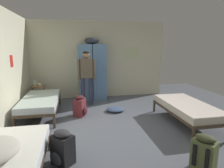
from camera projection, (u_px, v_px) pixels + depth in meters
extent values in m
plane|color=#565B66|center=(114.00, 128.00, 4.39)|extent=(8.95, 8.95, 0.00)
cube|color=beige|center=(98.00, 60.00, 6.86)|extent=(4.68, 0.06, 2.63)
cube|color=beige|center=(131.00, 53.00, 7.00)|extent=(0.55, 0.01, 0.40)
cube|color=red|center=(12.00, 61.00, 4.63)|extent=(0.01, 0.20, 0.28)
cube|color=#5B84B2|center=(85.00, 72.00, 6.55)|extent=(0.44, 0.52, 1.85)
cylinder|color=black|center=(90.00, 70.00, 6.28)|extent=(0.02, 0.03, 0.02)
cube|color=#5B84B2|center=(99.00, 72.00, 6.64)|extent=(0.44, 0.52, 1.85)
cylinder|color=black|center=(104.00, 69.00, 6.37)|extent=(0.02, 0.03, 0.02)
ellipsoid|color=#333842|center=(92.00, 41.00, 6.39)|extent=(0.48, 0.36, 0.22)
cylinder|color=brown|center=(31.00, 96.00, 6.05)|extent=(0.03, 0.03, 0.55)
cylinder|color=brown|center=(43.00, 96.00, 6.11)|extent=(0.03, 0.03, 0.55)
cylinder|color=brown|center=(33.00, 94.00, 6.31)|extent=(0.03, 0.03, 0.55)
cylinder|color=brown|center=(45.00, 94.00, 6.37)|extent=(0.03, 0.03, 0.55)
cube|color=brown|center=(38.00, 97.00, 6.23)|extent=(0.38, 0.30, 0.02)
cube|color=brown|center=(38.00, 86.00, 6.16)|extent=(0.38, 0.30, 0.02)
cylinder|color=#473828|center=(14.00, 125.00, 4.21)|extent=(0.06, 0.06, 0.28)
cylinder|color=#473828|center=(54.00, 122.00, 4.37)|extent=(0.06, 0.06, 0.28)
cylinder|color=#473828|center=(31.00, 101.00, 5.98)|extent=(0.06, 0.06, 0.28)
cylinder|color=#473828|center=(60.00, 100.00, 6.14)|extent=(0.06, 0.06, 0.28)
cube|color=#473828|center=(41.00, 104.00, 5.14)|extent=(0.90, 1.90, 0.06)
cube|color=silver|center=(40.00, 100.00, 5.12)|extent=(0.87, 1.84, 0.14)
cube|color=silver|center=(40.00, 97.00, 5.11)|extent=(0.86, 1.82, 0.01)
cylinder|color=#473828|center=(182.00, 105.00, 5.61)|extent=(0.06, 0.06, 0.28)
cylinder|color=#473828|center=(154.00, 107.00, 5.46)|extent=(0.06, 0.06, 0.28)
cylinder|color=#473828|center=(193.00, 136.00, 3.68)|extent=(0.06, 0.06, 0.28)
cube|color=#473828|center=(187.00, 111.00, 4.62)|extent=(0.90, 1.90, 0.06)
cube|color=beige|center=(187.00, 107.00, 4.60)|extent=(0.87, 1.84, 0.14)
cube|color=silver|center=(187.00, 103.00, 4.58)|extent=(0.86, 1.82, 0.01)
cylinder|color=#473828|center=(49.00, 143.00, 3.44)|extent=(0.06, 0.06, 0.28)
cube|color=silver|center=(4.00, 161.00, 2.43)|extent=(0.87, 1.84, 0.14)
cube|color=white|center=(3.00, 156.00, 2.41)|extent=(0.86, 1.82, 0.01)
cylinder|color=#2D334C|center=(91.00, 91.00, 6.01)|extent=(0.13, 0.13, 0.86)
cylinder|color=#2D334C|center=(83.00, 92.00, 5.97)|extent=(0.13, 0.13, 0.86)
cube|color=brown|center=(86.00, 68.00, 5.85)|extent=(0.36, 0.21, 0.59)
cylinder|color=brown|center=(94.00, 69.00, 5.90)|extent=(0.08, 0.08, 0.61)
cylinder|color=brown|center=(79.00, 70.00, 5.82)|extent=(0.08, 0.08, 0.61)
sphere|color=#936B4C|center=(86.00, 55.00, 5.78)|extent=(0.21, 0.21, 0.21)
ellipsoid|color=black|center=(86.00, 53.00, 5.77)|extent=(0.20, 0.20, 0.11)
cylinder|color=silver|center=(35.00, 83.00, 6.14)|extent=(0.06, 0.06, 0.17)
cylinder|color=#2666B2|center=(34.00, 80.00, 6.12)|extent=(0.03, 0.03, 0.03)
cylinder|color=white|center=(40.00, 84.00, 6.12)|extent=(0.05, 0.05, 0.11)
cylinder|color=black|center=(39.00, 82.00, 6.10)|extent=(0.03, 0.03, 0.03)
cube|color=maroon|center=(80.00, 107.00, 5.11)|extent=(0.35, 0.39, 0.46)
ellipsoid|color=#42191E|center=(85.00, 111.00, 5.10)|extent=(0.17, 0.25, 0.20)
ellipsoid|color=#42191E|center=(79.00, 97.00, 5.06)|extent=(0.31, 0.35, 0.10)
cube|color=black|center=(73.00, 107.00, 5.05)|extent=(0.04, 0.06, 0.32)
cube|color=black|center=(76.00, 105.00, 5.22)|extent=(0.04, 0.06, 0.32)
cube|color=black|center=(63.00, 150.00, 3.05)|extent=(0.40, 0.40, 0.46)
ellipsoid|color=#2D2D33|center=(56.00, 159.00, 2.94)|extent=(0.23, 0.23, 0.20)
ellipsoid|color=#2D2D33|center=(62.00, 133.00, 2.99)|extent=(0.36, 0.36, 0.10)
cube|color=black|center=(65.00, 143.00, 3.20)|extent=(0.05, 0.05, 0.32)
cube|color=black|center=(73.00, 146.00, 3.10)|extent=(0.05, 0.05, 0.32)
cube|color=#566038|center=(204.00, 155.00, 2.89)|extent=(0.38, 0.40, 0.46)
ellipsoid|color=#383D23|center=(207.00, 156.00, 3.01)|extent=(0.20, 0.24, 0.20)
ellipsoid|color=#383D23|center=(206.00, 138.00, 2.84)|extent=(0.34, 0.36, 0.10)
cube|color=black|center=(207.00, 160.00, 2.73)|extent=(0.05, 0.05, 0.32)
cube|color=black|center=(194.00, 155.00, 2.85)|extent=(0.05, 0.05, 0.32)
ellipsoid|color=#42567A|center=(116.00, 109.00, 5.51)|extent=(0.50, 0.46, 0.11)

